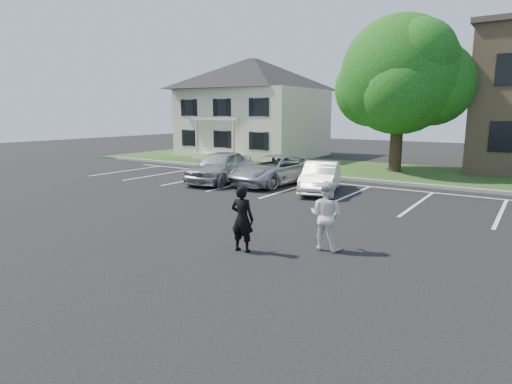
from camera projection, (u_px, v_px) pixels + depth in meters
ground_plane at (235, 244)px, 11.42m from camera, size 90.00×90.00×0.00m
curb at (379, 181)px, 21.21m from camera, size 40.00×0.30×0.15m
grass_strip at (401, 173)px, 24.48m from camera, size 44.00×8.00×0.08m
stall_lines at (389, 196)px, 17.96m from camera, size 34.00×5.36×0.01m
house at (253, 108)px, 34.14m from camera, size 10.30×9.22×7.60m
tree at (402, 78)px, 24.00m from camera, size 7.80×7.20×8.80m
man_black_suit at (242, 219)px, 10.65m from camera, size 0.66×0.47×1.69m
man_white_shirt at (326, 215)px, 10.80m from camera, size 0.87×0.68×1.78m
car_silver_west at (220, 167)px, 21.33m from camera, size 2.62×4.88×1.58m
car_silver_minivan at (274, 170)px, 20.71m from camera, size 3.01×5.34×1.41m
car_white_sedan at (321, 177)px, 18.71m from camera, size 2.55×4.22×1.31m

